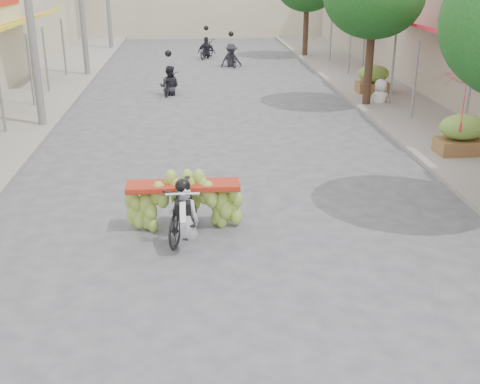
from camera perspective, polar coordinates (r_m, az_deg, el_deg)
name	(u,v)px	position (r m, az deg, el deg)	size (l,w,h in m)	color
ground	(257,353)	(8.21, 1.65, -15.00)	(120.00, 120.00, 0.00)	#545459
sidewalk_left	(16,105)	(22.98, -20.47, 7.70)	(4.00, 60.00, 0.12)	gray
sidewalk_right	(400,99)	(23.44, 14.97, 8.55)	(4.00, 60.00, 0.12)	gray
produce_crate_mid	(462,131)	(16.69, 20.28, 5.41)	(1.20, 0.88, 1.16)	brown
produce_crate_far	(373,77)	(24.00, 12.51, 10.63)	(1.20, 0.88, 1.16)	brown
banana_motorbike	(183,201)	(11.23, -5.38, -0.83)	(2.20, 1.96, 1.94)	black
market_umbrella	(469,69)	(15.85, 20.87, 10.84)	(2.25, 2.25, 1.60)	red
pedestrian	(382,79)	(22.23, 13.28, 10.37)	(0.86, 0.57, 1.64)	white
bg_motorbike_a	(169,75)	(23.67, -6.74, 10.97)	(0.88, 1.56, 1.95)	black
bg_motorbike_b	(231,49)	(30.08, -0.85, 13.39)	(1.16, 1.70, 1.95)	black
bg_motorbike_c	(206,44)	(32.92, -3.20, 13.87)	(1.25, 1.88, 1.95)	black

